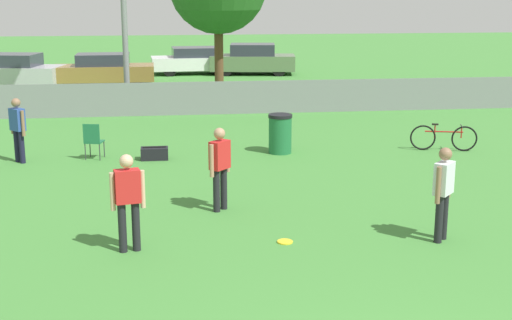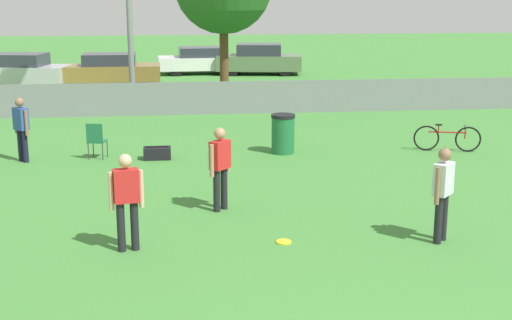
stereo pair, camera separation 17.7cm
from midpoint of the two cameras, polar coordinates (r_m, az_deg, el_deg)
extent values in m
cube|color=gray|center=(23.89, -1.44, 5.02)|extent=(20.30, 0.03, 1.10)
cylinder|color=brown|center=(25.98, -3.17, 7.74)|extent=(0.32, 0.32, 2.94)
cylinder|color=black|center=(13.38, -3.56, -2.48)|extent=(0.13, 0.13, 0.81)
cylinder|color=black|center=(13.54, -2.98, -2.28)|extent=(0.13, 0.13, 0.81)
cube|color=red|center=(13.29, -3.30, 0.41)|extent=(0.43, 0.44, 0.53)
sphere|color=tan|center=(13.20, -3.33, 2.12)|extent=(0.22, 0.22, 0.22)
cylinder|color=tan|center=(13.13, -3.95, -0.07)|extent=(0.08, 0.08, 0.61)
cylinder|color=tan|center=(13.48, -2.66, 0.32)|extent=(0.08, 0.08, 0.61)
cylinder|color=black|center=(12.11, 14.02, -4.61)|extent=(0.13, 0.13, 0.81)
cylinder|color=black|center=(12.30, 14.40, -4.34)|extent=(0.13, 0.13, 0.81)
cube|color=silver|center=(12.02, 14.40, -1.42)|extent=(0.43, 0.44, 0.53)
sphere|color=#8C664C|center=(11.92, 14.51, 0.46)|extent=(0.22, 0.22, 0.22)
cylinder|color=#8C664C|center=(11.82, 13.96, -1.98)|extent=(0.08, 0.08, 0.61)
cylinder|color=#8C664C|center=(12.25, 14.79, -1.49)|extent=(0.08, 0.08, 0.61)
cylinder|color=black|center=(11.55, -11.08, -5.34)|extent=(0.13, 0.13, 0.81)
cylinder|color=black|center=(11.58, -10.01, -5.24)|extent=(0.13, 0.13, 0.81)
cube|color=red|center=(11.37, -10.69, -2.08)|extent=(0.43, 0.29, 0.53)
sphere|color=#D8AD8C|center=(11.27, -10.78, -0.09)|extent=(0.22, 0.22, 0.22)
cylinder|color=#D8AD8C|center=(11.36, -11.86, -2.50)|extent=(0.08, 0.08, 0.61)
cylinder|color=#D8AD8C|center=(11.42, -9.50, -2.31)|extent=(0.08, 0.08, 0.61)
cylinder|color=#191933|center=(18.01, -18.49, 0.99)|extent=(0.13, 0.13, 0.79)
cylinder|color=#191933|center=(18.18, -18.84, 1.07)|extent=(0.13, 0.13, 0.79)
cube|color=#2D4C9E|center=(17.97, -18.83, 3.09)|extent=(0.42, 0.42, 0.53)
sphere|color=#8C664C|center=(17.90, -18.93, 4.36)|extent=(0.22, 0.22, 0.22)
cylinder|color=#8C664C|center=(17.79, -18.42, 2.80)|extent=(0.08, 0.08, 0.61)
cylinder|color=#8C664C|center=(18.17, -19.20, 2.95)|extent=(0.08, 0.08, 0.61)
cylinder|color=yellow|center=(11.88, 1.90, -6.55)|extent=(0.26, 0.26, 0.03)
torus|color=yellow|center=(11.88, 1.90, -6.54)|extent=(0.26, 0.26, 0.03)
cylinder|color=#333338|center=(18.15, -12.32, 0.86)|extent=(0.02, 0.02, 0.41)
cylinder|color=#333338|center=(18.26, -13.40, 0.89)|extent=(0.02, 0.02, 0.41)
cylinder|color=#333338|center=(17.82, -12.67, 0.61)|extent=(0.02, 0.02, 0.41)
cylinder|color=#333338|center=(17.93, -13.77, 0.63)|extent=(0.02, 0.02, 0.41)
cube|color=#1E663F|center=(17.99, -13.08, 1.43)|extent=(0.49, 0.49, 0.03)
cube|color=#1E663F|center=(17.76, -13.32, 2.08)|extent=(0.40, 0.11, 0.46)
torus|color=black|center=(18.97, 12.94, 1.76)|extent=(0.65, 0.21, 0.66)
torus|color=black|center=(19.10, 16.07, 1.65)|extent=(0.65, 0.21, 0.66)
cylinder|color=#A51E19|center=(19.00, 14.54, 2.20)|extent=(0.94, 0.28, 0.04)
cylinder|color=#A51E19|center=(18.97, 13.85, 2.23)|extent=(0.03, 0.03, 0.34)
cylinder|color=#A51E19|center=(19.06, 15.86, 2.16)|extent=(0.03, 0.03, 0.31)
cube|color=black|center=(18.93, 13.88, 2.79)|extent=(0.17, 0.10, 0.04)
cylinder|color=black|center=(19.03, 15.89, 2.61)|extent=(0.14, 0.43, 0.03)
cylinder|color=#1E6638|center=(18.14, 1.66, 1.99)|extent=(0.58, 0.58, 0.92)
cylinder|color=black|center=(18.04, 1.67, 3.55)|extent=(0.61, 0.61, 0.08)
cube|color=black|center=(17.69, -8.40, 0.52)|extent=(0.66, 0.36, 0.30)
cube|color=black|center=(17.65, -8.42, 1.04)|extent=(0.56, 0.04, 0.02)
cylinder|color=black|center=(32.46, -16.34, 6.36)|extent=(0.68, 0.31, 0.66)
cylinder|color=black|center=(31.03, -17.36, 5.98)|extent=(0.68, 0.31, 0.66)
cube|color=#B7B7BC|center=(32.19, -18.92, 6.52)|extent=(4.26, 2.56, 0.69)
cube|color=#2D333D|center=(32.13, -19.01, 7.58)|extent=(2.35, 1.95, 0.52)
cylinder|color=black|center=(32.40, -9.77, 6.70)|extent=(0.67, 0.19, 0.67)
cylinder|color=black|center=(30.89, -9.83, 6.37)|extent=(0.67, 0.19, 0.67)
cylinder|color=black|center=(32.58, -14.48, 6.51)|extent=(0.67, 0.19, 0.67)
cylinder|color=black|center=(31.08, -14.77, 6.17)|extent=(0.67, 0.19, 0.67)
cube|color=olive|center=(31.69, -12.24, 6.83)|extent=(4.32, 1.81, 0.66)
cube|color=#2D333D|center=(31.63, -12.29, 7.86)|extent=(2.26, 1.57, 0.49)
cylinder|color=black|center=(36.36, -3.03, 7.61)|extent=(0.68, 0.22, 0.68)
cylinder|color=black|center=(34.80, -2.69, 7.35)|extent=(0.68, 0.22, 0.68)
cylinder|color=black|center=(36.12, -7.23, 7.49)|extent=(0.68, 0.22, 0.68)
cylinder|color=black|center=(34.55, -7.07, 7.22)|extent=(0.68, 0.22, 0.68)
cube|color=white|center=(35.41, -5.01, 7.75)|extent=(4.35, 2.03, 0.61)
cube|color=#2D333D|center=(35.36, -5.03, 8.61)|extent=(2.30, 1.70, 0.46)
cylinder|color=black|center=(35.93, 1.64, 7.56)|extent=(0.70, 0.27, 0.68)
cylinder|color=black|center=(34.36, 1.69, 7.28)|extent=(0.70, 0.27, 0.68)
cylinder|color=black|center=(35.97, -2.44, 7.56)|extent=(0.70, 0.27, 0.68)
cylinder|color=black|center=(34.40, -2.57, 7.28)|extent=(0.70, 0.27, 0.68)
cube|color=#59724C|center=(35.12, -0.42, 7.81)|extent=(4.30, 2.34, 0.72)
cube|color=#2D333D|center=(35.06, -0.42, 8.83)|extent=(2.32, 1.86, 0.54)
camera|label=1|loc=(0.09, -90.39, -0.09)|focal=50.00mm
camera|label=2|loc=(0.09, 89.61, 0.09)|focal=50.00mm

